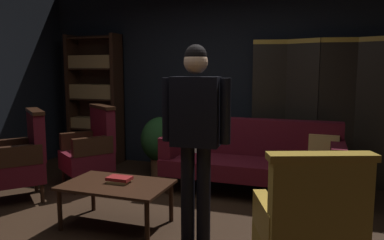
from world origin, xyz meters
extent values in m
plane|color=black|center=(0.00, 0.00, 0.00)|extent=(10.00, 10.00, 0.00)
cube|color=black|center=(0.00, 2.45, 1.40)|extent=(7.20, 0.10, 2.80)
cube|color=black|center=(0.64, 2.20, 0.95)|extent=(0.46, 0.13, 1.90)
cube|color=#B78E33|center=(0.64, 2.20, 1.87)|extent=(0.46, 0.14, 0.06)
cube|color=black|center=(1.08, 2.17, 0.95)|extent=(0.44, 0.20, 1.90)
cube|color=#B78E33|center=(1.08, 2.17, 1.87)|extent=(0.44, 0.21, 0.06)
cube|color=black|center=(1.51, 2.13, 0.95)|extent=(0.46, 0.12, 1.90)
cube|color=#B78E33|center=(1.51, 2.13, 1.87)|extent=(0.46, 0.13, 0.06)
cube|color=black|center=(1.95, 2.08, 0.95)|extent=(0.44, 0.21, 1.90)
cube|color=#B78E33|center=(1.95, 2.08, 1.87)|extent=(0.44, 0.21, 0.06)
cube|color=black|center=(-2.57, 2.18, 1.02)|extent=(0.06, 0.32, 2.05)
cube|color=black|center=(-1.73, 2.18, 1.02)|extent=(0.06, 0.32, 2.05)
cube|color=black|center=(-2.15, 2.33, 1.02)|extent=(0.90, 0.02, 2.05)
cube|color=black|center=(-2.15, 2.18, 0.06)|extent=(0.86, 0.30, 0.02)
cube|color=black|center=(-2.15, 2.18, 0.54)|extent=(0.86, 0.30, 0.02)
cube|color=#9E7A47|center=(-2.15, 2.16, 0.64)|extent=(0.78, 0.22, 0.17)
cube|color=black|center=(-2.15, 2.18, 1.02)|extent=(0.86, 0.30, 0.02)
cube|color=#9E7A47|center=(-2.15, 2.16, 1.15)|extent=(0.78, 0.22, 0.22)
cube|color=black|center=(-2.15, 2.18, 1.51)|extent=(0.86, 0.30, 0.02)
cube|color=#9E7A47|center=(-2.15, 2.16, 1.62)|extent=(0.78, 0.22, 0.20)
cube|color=black|center=(-2.15, 2.18, 1.99)|extent=(0.86, 0.30, 0.02)
cylinder|color=black|center=(-0.40, 1.05, 0.11)|extent=(0.07, 0.07, 0.22)
cylinder|color=black|center=(1.50, 1.05, 0.11)|extent=(0.07, 0.07, 0.22)
cylinder|color=black|center=(-0.40, 1.65, 0.11)|extent=(0.07, 0.07, 0.22)
cylinder|color=black|center=(1.50, 1.65, 0.11)|extent=(0.07, 0.07, 0.22)
cube|color=#4C0F19|center=(0.55, 1.35, 0.32)|extent=(2.10, 0.76, 0.20)
cube|color=#4C0F19|center=(0.55, 1.66, 0.65)|extent=(2.10, 0.18, 0.46)
cube|color=#4C0F19|center=(-0.43, 1.35, 0.55)|extent=(0.16, 0.68, 0.26)
cube|color=#4C0F19|center=(1.53, 1.35, 0.55)|extent=(0.16, 0.68, 0.26)
cube|color=beige|center=(-0.28, 1.55, 0.57)|extent=(0.36, 0.20, 0.35)
cube|color=tan|center=(1.38, 1.55, 0.57)|extent=(0.35, 0.16, 0.35)
cylinder|color=black|center=(-0.93, -0.28, 0.20)|extent=(0.04, 0.04, 0.39)
cylinder|color=black|center=(-0.03, -0.28, 0.20)|extent=(0.04, 0.04, 0.39)
cylinder|color=black|center=(-0.93, 0.26, 0.20)|extent=(0.04, 0.04, 0.39)
cylinder|color=black|center=(-0.03, 0.26, 0.20)|extent=(0.04, 0.04, 0.39)
cube|color=black|center=(-0.48, -0.01, 0.41)|extent=(1.00, 0.64, 0.03)
cube|color=#B79338|center=(1.35, -0.90, 0.73)|extent=(0.57, 0.31, 0.54)
cube|color=#B78E33|center=(1.35, -0.90, 1.02)|extent=(0.61, 0.33, 0.04)
cube|color=#B78E33|center=(1.49, -0.60, 0.57)|extent=(0.26, 0.50, 0.22)
cube|color=#B78E33|center=(1.05, -0.77, 0.57)|extent=(0.26, 0.50, 0.22)
cylinder|color=black|center=(-1.81, 0.90, 0.11)|extent=(0.04, 0.04, 0.22)
cylinder|color=black|center=(-1.44, 0.63, 0.11)|extent=(0.04, 0.04, 0.22)
cylinder|color=black|center=(-1.54, 1.27, 0.11)|extent=(0.04, 0.04, 0.22)
cylinder|color=black|center=(-1.17, 1.01, 0.11)|extent=(0.04, 0.04, 0.22)
cube|color=#4C0F19|center=(-1.49, 0.95, 0.34)|extent=(0.78, 0.78, 0.24)
cube|color=#4C0F19|center=(-1.35, 1.14, 0.73)|extent=(0.53, 0.42, 0.54)
cube|color=black|center=(-1.35, 1.14, 1.02)|extent=(0.56, 0.46, 0.04)
cube|color=black|center=(-1.68, 1.09, 0.57)|extent=(0.36, 0.46, 0.22)
cube|color=black|center=(-1.29, 0.81, 0.57)|extent=(0.36, 0.46, 0.22)
cylinder|color=black|center=(-1.96, 0.57, 0.11)|extent=(0.04, 0.04, 0.22)
cylinder|color=black|center=(-1.61, 0.27, 0.11)|extent=(0.04, 0.04, 0.22)
cube|color=#4C0F19|center=(-1.94, 0.25, 0.34)|extent=(0.79, 0.79, 0.24)
cube|color=#4C0F19|center=(-1.79, 0.42, 0.73)|extent=(0.50, 0.45, 0.54)
cube|color=black|center=(-1.79, 0.42, 1.02)|extent=(0.54, 0.49, 0.04)
cube|color=black|center=(-2.12, 0.40, 0.57)|extent=(0.39, 0.44, 0.22)
cube|color=black|center=(-1.76, 0.09, 0.57)|extent=(0.39, 0.44, 0.22)
cylinder|color=black|center=(0.42, -0.10, 0.43)|extent=(0.12, 0.12, 0.86)
cylinder|color=black|center=(0.28, -0.11, 0.43)|extent=(0.12, 0.12, 0.86)
cube|color=maroon|center=(0.35, -0.10, 0.90)|extent=(0.33, 0.18, 0.09)
cube|color=black|center=(0.35, -0.10, 1.15)|extent=(0.41, 0.24, 0.58)
cube|color=white|center=(0.34, 0.01, 1.18)|extent=(0.14, 0.02, 0.41)
cube|color=maroon|center=(0.34, 0.01, 1.41)|extent=(0.09, 0.03, 0.04)
cylinder|color=black|center=(0.60, -0.09, 1.16)|extent=(0.09, 0.09, 0.54)
cylinder|color=black|center=(0.10, -0.12, 1.16)|extent=(0.09, 0.09, 0.54)
sphere|color=tan|center=(0.35, -0.10, 1.56)|extent=(0.20, 0.20, 0.20)
sphere|color=black|center=(0.35, -0.10, 1.61)|extent=(0.18, 0.18, 0.18)
cylinder|color=brown|center=(-0.78, 1.70, 0.14)|extent=(0.28, 0.28, 0.28)
ellipsoid|color=#193D19|center=(-0.78, 1.70, 0.53)|extent=(0.55, 0.55, 0.63)
cube|color=#9E7A47|center=(-0.47, 0.03, 0.43)|extent=(0.20, 0.18, 0.02)
cube|color=maroon|center=(-0.47, 0.03, 0.46)|extent=(0.23, 0.14, 0.03)
camera|label=1|loc=(1.34, -3.06, 1.50)|focal=35.24mm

